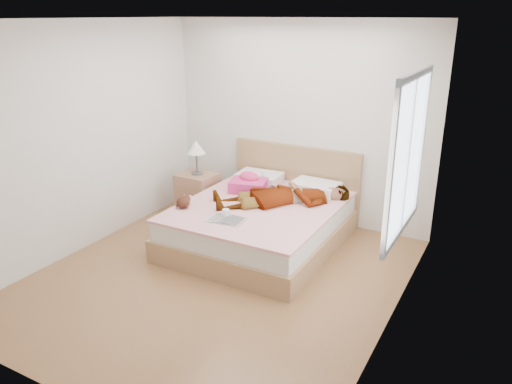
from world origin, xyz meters
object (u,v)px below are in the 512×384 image
magazine (226,220)px  coffee_mug (226,213)px  plush_toy (184,202)px  nightstand (198,191)px  woman (284,192)px  towel (249,183)px  phone (263,174)px  bed (263,220)px

magazine → coffee_mug: size_ratio=3.64×
plush_toy → nightstand: 1.02m
woman → plush_toy: 1.19m
towel → coffee_mug: 0.92m
woman → towel: size_ratio=3.23×
towel → magazine: (0.26, -0.97, -0.09)m
coffee_mug → nightstand: (-1.03, 0.91, -0.20)m
woman → nightstand: 1.41m
magazine → plush_toy: (-0.64, 0.10, 0.06)m
phone → towel: size_ratio=0.16×
coffee_mug → plush_toy: 0.59m
plush_toy → woman: bearing=38.1°
towel → magazine: bearing=-74.9°
phone → towel: (-0.06, -0.27, -0.07)m
woman → nightstand: nightstand is taller
woman → towel: 0.58m
woman → towel: bearing=-142.8°
towel → nightstand: bearing=178.7°
coffee_mug → nightstand: size_ratio=0.11×
woman → plush_toy: (-0.94, -0.74, -0.05)m
woman → bed: bed is taller
magazine → bed: bearing=81.5°
plush_toy → nightstand: (-0.43, 0.89, -0.23)m
bed → nightstand: size_ratio=1.96×
bed → coffee_mug: bearing=-103.5°
bed → woman: bearing=36.8°
phone → plush_toy: phone is taller
towel → phone: bearing=76.6°
magazine → towel: bearing=105.1°
phone → magazine: bearing=-120.2°
phone → towel: towel is taller
towel → nightstand: size_ratio=0.49×
phone → nightstand: (-0.87, -0.25, -0.32)m
woman → plush_toy: woman is taller
coffee_mug → woman: bearing=65.5°
woman → bed: (-0.20, -0.15, -0.35)m
phone → coffee_mug: (0.16, -1.16, -0.11)m
woman → phone: size_ratio=19.81×
phone → magazine: size_ratio=0.20×
bed → towel: (-0.36, 0.28, 0.33)m
towel → coffee_mug: size_ratio=4.50×
woman → bed: 0.43m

